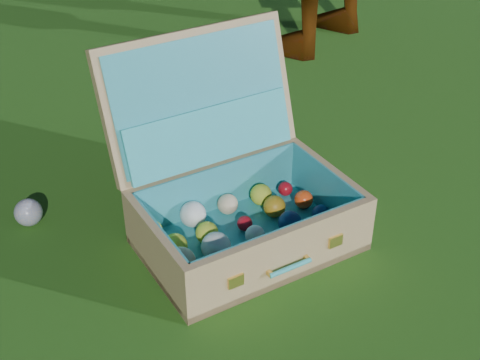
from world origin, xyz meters
TOP-DOWN VIEW (x-y plane):
  - ground at (0.00, 0.00)m, footprint 60.00×60.00m
  - stray_ball at (-0.70, 0.07)m, footprint 0.07×0.07m
  - suitcase at (-0.20, -0.10)m, footprint 0.61×0.59m

SIDE VIEW (x-z plane):
  - ground at x=0.00m, z-range 0.00..0.00m
  - stray_ball at x=-0.70m, z-range 0.00..0.07m
  - suitcase at x=-0.20m, z-range -0.10..0.37m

